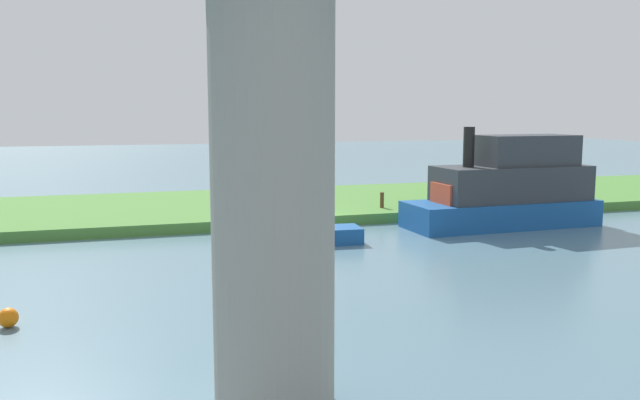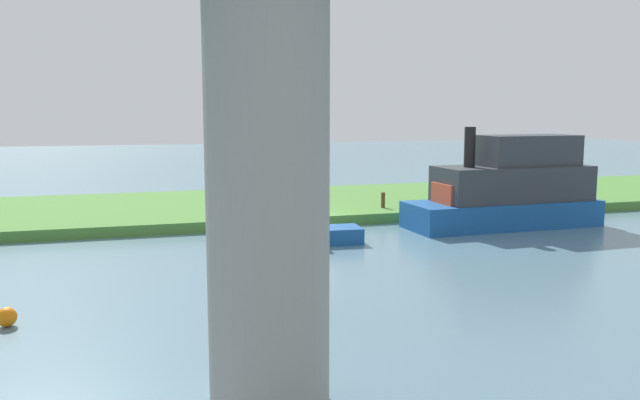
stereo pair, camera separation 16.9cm
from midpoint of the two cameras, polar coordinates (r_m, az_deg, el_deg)
ground_plane at (r=30.60m, az=-0.93°, el=-2.43°), size 160.00×160.00×0.00m
grassy_bank at (r=36.30m, az=-3.50°, el=-0.43°), size 80.00×12.00×0.50m
bridge_pylon at (r=11.67m, az=-4.17°, el=2.46°), size 2.22×2.22×8.70m
person_on_bank at (r=32.16m, az=-2.26°, el=0.23°), size 0.50×0.50×1.39m
mooring_post at (r=33.61m, az=5.65°, el=-0.00°), size 0.20×0.20×0.79m
riverboat_paddlewheel at (r=32.06m, az=16.24°, el=0.87°), size 9.28×3.33×4.70m
motorboat_white at (r=26.82m, az=-1.00°, el=-2.80°), size 4.33×1.81×1.41m
marker_buoy at (r=18.56m, az=-25.36°, el=-9.18°), size 0.50×0.50×0.50m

